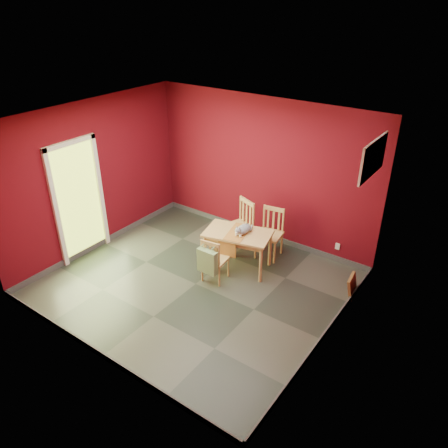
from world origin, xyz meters
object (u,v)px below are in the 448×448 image
Objects in this scene: picture_frame at (352,286)px; dining_table at (238,237)px; chair_far_right at (270,232)px; tote_bag at (207,261)px; cat at (244,228)px; chair_far_left at (240,225)px; chair_near at (214,259)px.

dining_table is at bearing -168.88° from picture_frame.
chair_far_right reaches higher than tote_bag.
cat is (-0.17, -0.62, 0.32)m from chair_far_right.
chair_far_left is 1.10m from chair_near.
cat is at bearing 72.58° from chair_near.
chair_far_right reaches higher than chair_near.
dining_table is 2.57× the size of tote_bag.
cat is (0.18, 0.58, 0.38)m from chair_near.
chair_far_right is 1.26m from chair_near.
chair_near is (-0.10, -0.54, -0.20)m from dining_table.
dining_table is 1.99m from picture_frame.
chair_near is 1.67× the size of tote_bag.
chair_near is at bearing -100.83° from dining_table.
cat is at bearing -104.90° from chair_far_right.
chair_far_right is 1.91× the size of tote_bag.
cat reaches higher than chair_near.
dining_table is 0.58m from chair_near.
dining_table is 3.41× the size of picture_frame.
picture_frame is (1.66, -0.29, -0.29)m from chair_far_right.
dining_table is 0.21m from cat.
chair_near is 0.21m from tote_bag.
chair_far_left is 2.45× the size of cat.
chair_near is 2.02× the size of cat.
chair_near is at bearing 94.57° from tote_bag.
picture_frame is (2.01, 0.91, -0.23)m from chair_near.
picture_frame is (1.83, 0.33, -0.61)m from cat.
dining_table is at bearing -152.24° from cat.
chair_far_left reaches higher than dining_table.
chair_far_right is 2.53× the size of picture_frame.
chair_far_right is at bearing 69.80° from dining_table.
chair_far_right is 1.71m from picture_frame.
picture_frame is at bearing -9.97° from chair_far_right.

